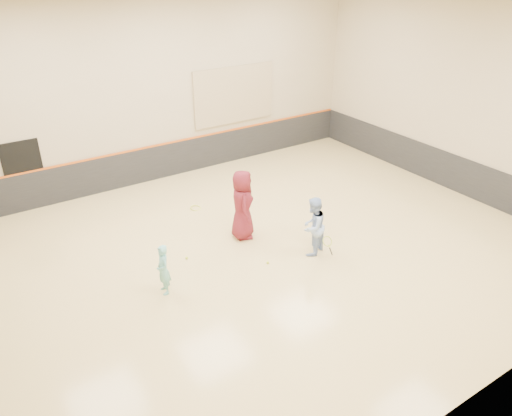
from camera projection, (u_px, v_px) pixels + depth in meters
room at (262, 226)px, 12.77m from camera, size 15.04×12.04×6.22m
wainscot_back at (166, 161)px, 17.29m from camera, size 14.90×0.04×1.20m
wainscot_right at (449, 171)px, 16.51m from camera, size 0.04×11.90×1.20m
accent_stripe at (164, 144)px, 16.99m from camera, size 14.90×0.03×0.06m
acoustic_panel at (234, 95)px, 17.76m from camera, size 3.20×0.08×2.00m
doorway at (25, 176)px, 14.87m from camera, size 1.10×0.05×2.20m
girl at (163, 270)px, 11.39m from camera, size 0.34×0.48×1.24m
instructor at (313, 227)px, 12.79m from camera, size 0.95×0.87×1.60m
young_man at (242, 205)px, 13.48m from camera, size 0.95×1.13×1.97m
held_racket at (327, 241)px, 12.83m from camera, size 0.42×0.42×0.50m
spare_racket at (196, 206)px, 15.37m from camera, size 0.74×0.74×0.15m
ball_under_racket at (268, 263)px, 12.70m from camera, size 0.07×0.07×0.07m
ball_in_hand at (250, 195)px, 13.40m from camera, size 0.07×0.07×0.07m
ball_beside_spare at (187, 258)px, 12.89m from camera, size 0.07×0.07×0.07m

